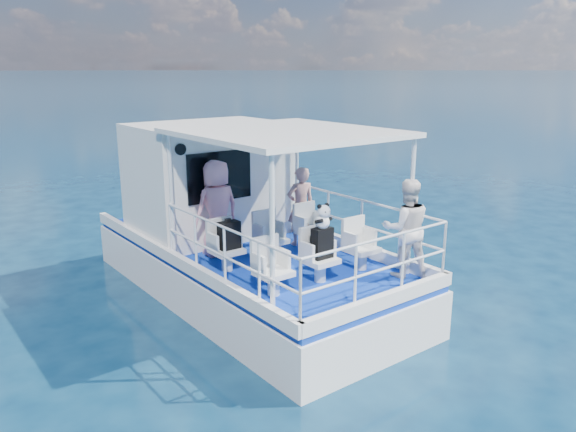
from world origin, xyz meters
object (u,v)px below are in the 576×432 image
at_px(panda, 323,216).
at_px(backpack_center, 322,243).
at_px(passenger_stbd_aft, 406,228).
at_px(passenger_port_fwd, 217,208).

bearing_deg(panda, backpack_center, 61.98).
height_order(passenger_stbd_aft, backpack_center, passenger_stbd_aft).
relative_size(backpack_center, panda, 1.26).
bearing_deg(passenger_stbd_aft, passenger_port_fwd, -23.04).
height_order(passenger_port_fwd, backpack_center, passenger_port_fwd).
xyz_separation_m(passenger_port_fwd, backpack_center, (0.61, -2.11, -0.23)).
xyz_separation_m(passenger_stbd_aft, panda, (-1.22, 0.60, 0.27)).
distance_m(passenger_port_fwd, panda, 2.23).
relative_size(passenger_port_fwd, passenger_stbd_aft, 1.08).
height_order(passenger_port_fwd, passenger_stbd_aft, passenger_port_fwd).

